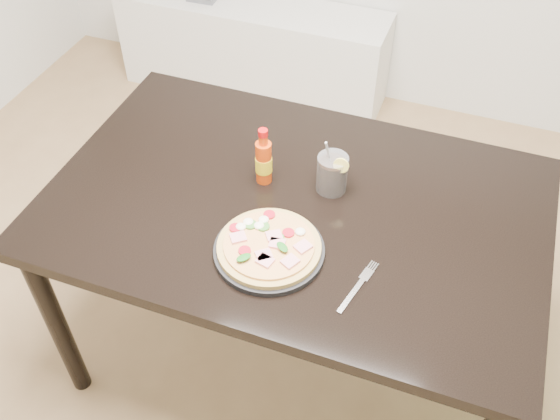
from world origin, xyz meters
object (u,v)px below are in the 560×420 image
(fork, at_px, (359,285))
(media_console, at_px, (253,49))
(plate, at_px, (269,251))
(hot_sauce_bottle, at_px, (264,161))
(pizza, at_px, (269,245))
(dining_table, at_px, (294,222))
(cola_cup, at_px, (332,174))

(fork, relative_size, media_console, 0.13)
(plate, distance_m, hot_sauce_bottle, 0.29)
(plate, bearing_deg, fork, -5.68)
(pizza, bearing_deg, fork, -6.02)
(fork, bearing_deg, plate, -172.05)
(plate, relative_size, media_console, 0.21)
(pizza, height_order, fork, pizza)
(pizza, bearing_deg, dining_table, 89.66)
(pizza, distance_m, hot_sauce_bottle, 0.28)
(cola_cup, bearing_deg, hot_sauce_bottle, -170.15)
(plate, bearing_deg, media_console, 113.76)
(dining_table, distance_m, hot_sauce_bottle, 0.20)
(hot_sauce_bottle, height_order, fork, hot_sauce_bottle)
(hot_sauce_bottle, bearing_deg, pizza, -66.25)
(pizza, xyz_separation_m, fork, (0.25, -0.03, -0.02))
(plate, bearing_deg, cola_cup, 74.67)
(fork, bearing_deg, dining_table, 151.14)
(hot_sauce_bottle, relative_size, cola_cup, 1.04)
(plate, xyz_separation_m, fork, (0.25, -0.02, -0.01))
(pizza, distance_m, fork, 0.25)
(cola_cup, relative_size, fork, 0.95)
(pizza, height_order, hot_sauce_bottle, hot_sauce_bottle)
(cola_cup, distance_m, media_console, 1.72)
(dining_table, relative_size, fork, 7.50)
(pizza, bearing_deg, hot_sauce_bottle, 113.75)
(dining_table, height_order, hot_sauce_bottle, hot_sauce_bottle)
(dining_table, relative_size, cola_cup, 7.91)
(dining_table, xyz_separation_m, hot_sauce_bottle, (-0.11, 0.05, 0.16))
(plate, relative_size, pizza, 1.07)
(plate, bearing_deg, pizza, 131.23)
(fork, distance_m, media_console, 2.04)
(dining_table, height_order, fork, fork)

